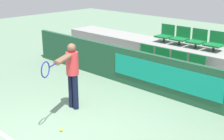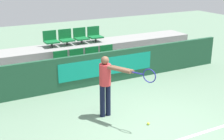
{
  "view_description": "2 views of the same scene",
  "coord_description": "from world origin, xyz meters",
  "px_view_note": "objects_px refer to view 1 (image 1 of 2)",
  "views": [
    {
      "loc": [
        4.63,
        -2.97,
        3.14
      ],
      "look_at": [
        0.05,
        1.83,
        0.99
      ],
      "focal_mm": 50.0,
      "sensor_mm": 36.0,
      "label": 1
    },
    {
      "loc": [
        -3.89,
        -5.06,
        3.62
      ],
      "look_at": [
        -0.13,
        2.02,
        0.92
      ],
      "focal_mm": 50.0,
      "sensor_mm": 36.0,
      "label": 2
    }
  ],
  "objects_px": {
    "stadium_chair_0": "(144,55)",
    "stadium_chair_5": "(181,37)",
    "stadium_chair_1": "(160,59)",
    "stadium_chair_4": "(166,34)",
    "tennis_ball": "(61,130)",
    "stadium_chair_2": "(176,62)",
    "stadium_chair_3": "(195,67)",
    "tennis_player": "(71,71)",
    "stadium_chair_6": "(197,39)",
    "stadium_chair_7": "(215,42)"
  },
  "relations": [
    {
      "from": "stadium_chair_5",
      "to": "stadium_chair_7",
      "type": "relative_size",
      "value": 1.0
    },
    {
      "from": "stadium_chair_3",
      "to": "stadium_chair_7",
      "type": "height_order",
      "value": "stadium_chair_7"
    },
    {
      "from": "tennis_ball",
      "to": "stadium_chair_3",
      "type": "bearing_deg",
      "value": 77.27
    },
    {
      "from": "stadium_chair_1",
      "to": "stadium_chair_3",
      "type": "height_order",
      "value": "same"
    },
    {
      "from": "stadium_chair_0",
      "to": "stadium_chair_7",
      "type": "height_order",
      "value": "stadium_chair_7"
    },
    {
      "from": "stadium_chair_7",
      "to": "stadium_chair_5",
      "type": "bearing_deg",
      "value": 180.0
    },
    {
      "from": "stadium_chair_7",
      "to": "stadium_chair_6",
      "type": "bearing_deg",
      "value": 180.0
    },
    {
      "from": "stadium_chair_0",
      "to": "stadium_chair_6",
      "type": "xyz_separation_m",
      "value": [
        1.11,
        1.07,
        0.47
      ]
    },
    {
      "from": "stadium_chair_1",
      "to": "stadium_chair_6",
      "type": "distance_m",
      "value": 1.29
    },
    {
      "from": "stadium_chair_1",
      "to": "stadium_chair_5",
      "type": "distance_m",
      "value": 1.17
    },
    {
      "from": "stadium_chair_2",
      "to": "stadium_chair_7",
      "type": "height_order",
      "value": "stadium_chair_7"
    },
    {
      "from": "tennis_player",
      "to": "tennis_ball",
      "type": "height_order",
      "value": "tennis_player"
    },
    {
      "from": "stadium_chair_0",
      "to": "stadium_chair_5",
      "type": "height_order",
      "value": "stadium_chair_5"
    },
    {
      "from": "stadium_chair_5",
      "to": "stadium_chair_2",
      "type": "bearing_deg",
      "value": -62.56
    },
    {
      "from": "stadium_chair_2",
      "to": "stadium_chair_3",
      "type": "bearing_deg",
      "value": 0.0
    },
    {
      "from": "stadium_chair_4",
      "to": "stadium_chair_2",
      "type": "bearing_deg",
      "value": -43.92
    },
    {
      "from": "stadium_chair_6",
      "to": "tennis_player",
      "type": "xyz_separation_m",
      "value": [
        -0.94,
        -3.98,
        -0.23
      ]
    },
    {
      "from": "tennis_ball",
      "to": "tennis_player",
      "type": "bearing_deg",
      "value": 128.06
    },
    {
      "from": "stadium_chair_0",
      "to": "stadium_chair_4",
      "type": "relative_size",
      "value": 1.0
    },
    {
      "from": "stadium_chair_2",
      "to": "stadium_chair_4",
      "type": "relative_size",
      "value": 1.0
    },
    {
      "from": "stadium_chair_1",
      "to": "stadium_chair_6",
      "type": "bearing_deg",
      "value": 62.56
    },
    {
      "from": "stadium_chair_0",
      "to": "stadium_chair_1",
      "type": "bearing_deg",
      "value": 0.0
    },
    {
      "from": "stadium_chair_3",
      "to": "stadium_chair_5",
      "type": "distance_m",
      "value": 1.61
    },
    {
      "from": "stadium_chair_0",
      "to": "tennis_ball",
      "type": "height_order",
      "value": "stadium_chair_0"
    },
    {
      "from": "stadium_chair_3",
      "to": "stadium_chair_5",
      "type": "bearing_deg",
      "value": 136.08
    },
    {
      "from": "stadium_chair_3",
      "to": "stadium_chair_6",
      "type": "distance_m",
      "value": 1.29
    },
    {
      "from": "stadium_chair_0",
      "to": "stadium_chair_1",
      "type": "distance_m",
      "value": 0.56
    },
    {
      "from": "stadium_chair_7",
      "to": "stadium_chair_2",
      "type": "bearing_deg",
      "value": -117.44
    },
    {
      "from": "stadium_chair_7",
      "to": "tennis_ball",
      "type": "relative_size",
      "value": 8.18
    },
    {
      "from": "stadium_chair_0",
      "to": "stadium_chair_5",
      "type": "xyz_separation_m",
      "value": [
        0.56,
        1.07,
        0.47
      ]
    },
    {
      "from": "stadium_chair_2",
      "to": "stadium_chair_5",
      "type": "bearing_deg",
      "value": 117.44
    },
    {
      "from": "stadium_chair_2",
      "to": "stadium_chair_7",
      "type": "bearing_deg",
      "value": 62.56
    },
    {
      "from": "stadium_chair_5",
      "to": "stadium_chair_6",
      "type": "height_order",
      "value": "same"
    },
    {
      "from": "stadium_chair_2",
      "to": "stadium_chair_7",
      "type": "distance_m",
      "value": 1.29
    },
    {
      "from": "tennis_player",
      "to": "tennis_ball",
      "type": "bearing_deg",
      "value": -78.39
    },
    {
      "from": "stadium_chair_0",
      "to": "stadium_chair_3",
      "type": "bearing_deg",
      "value": 0.0
    },
    {
      "from": "stadium_chair_3",
      "to": "stadium_chair_7",
      "type": "distance_m",
      "value": 1.17
    },
    {
      "from": "stadium_chair_2",
      "to": "stadium_chair_4",
      "type": "distance_m",
      "value": 1.61
    },
    {
      "from": "stadium_chair_2",
      "to": "stadium_chair_7",
      "type": "relative_size",
      "value": 1.0
    },
    {
      "from": "tennis_ball",
      "to": "stadium_chair_5",
      "type": "bearing_deg",
      "value": 93.17
    },
    {
      "from": "stadium_chair_2",
      "to": "tennis_ball",
      "type": "distance_m",
      "value": 3.81
    },
    {
      "from": "stadium_chair_0",
      "to": "tennis_player",
      "type": "relative_size",
      "value": 0.34
    },
    {
      "from": "stadium_chair_2",
      "to": "stadium_chair_3",
      "type": "height_order",
      "value": "same"
    },
    {
      "from": "stadium_chair_0",
      "to": "stadium_chair_2",
      "type": "xyz_separation_m",
      "value": [
        1.11,
        0.0,
        0.0
      ]
    },
    {
      "from": "stadium_chair_0",
      "to": "stadium_chair_3",
      "type": "distance_m",
      "value": 1.67
    },
    {
      "from": "stadium_chair_2",
      "to": "stadium_chair_7",
      "type": "xyz_separation_m",
      "value": [
        0.56,
        1.07,
        0.47
      ]
    },
    {
      "from": "stadium_chair_6",
      "to": "stadium_chair_2",
      "type": "bearing_deg",
      "value": -90.0
    },
    {
      "from": "stadium_chair_1",
      "to": "stadium_chair_4",
      "type": "bearing_deg",
      "value": 117.44
    },
    {
      "from": "stadium_chair_2",
      "to": "tennis_player",
      "type": "height_order",
      "value": "tennis_player"
    },
    {
      "from": "stadium_chair_5",
      "to": "stadium_chair_7",
      "type": "distance_m",
      "value": 1.11
    }
  ]
}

